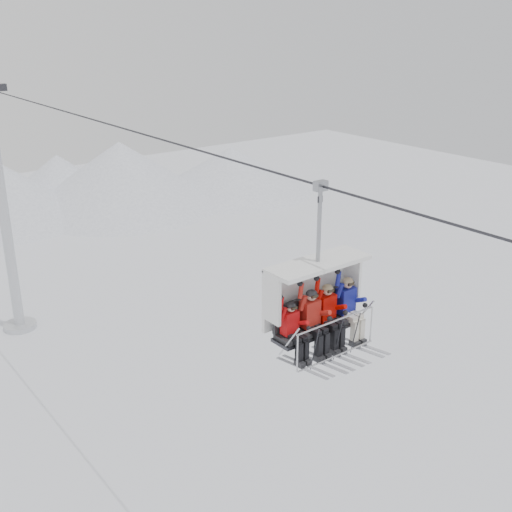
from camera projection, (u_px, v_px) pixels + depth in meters
lift_tower_right at (7, 232)px, 34.47m from camera, size 2.00×1.80×13.48m
haul_cable at (256, 167)px, 15.52m from camera, size 0.06×50.00×0.06m
chairlift_carrier at (313, 294)px, 14.84m from camera, size 2.54×1.17×3.98m
skier_far_left at (293, 330)px, 14.30m from camera, size 0.37×1.69×1.50m
skier_center_left at (313, 319)px, 14.64m from camera, size 0.43×1.69×1.71m
skier_center_right at (329, 314)px, 14.92m from camera, size 0.43×1.69×1.71m
skier_far_right at (349, 306)px, 15.30m from camera, size 0.43×1.69×1.71m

